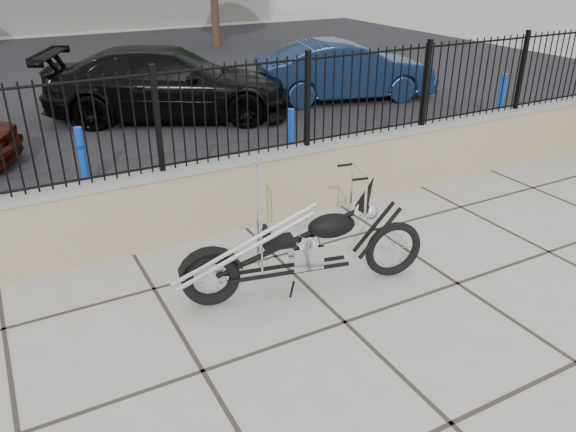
% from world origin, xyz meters
% --- Properties ---
extents(ground_plane, '(90.00, 90.00, 0.00)m').
position_xyz_m(ground_plane, '(0.00, 0.00, 0.00)').
color(ground_plane, '#99968E').
rests_on(ground_plane, ground).
extents(parking_lot, '(30.00, 30.00, 0.00)m').
position_xyz_m(parking_lot, '(0.00, 12.50, 0.00)').
color(parking_lot, black).
rests_on(parking_lot, ground).
extents(retaining_wall, '(14.00, 0.36, 0.96)m').
position_xyz_m(retaining_wall, '(0.00, 2.50, 0.48)').
color(retaining_wall, gray).
rests_on(retaining_wall, ground_plane).
extents(iron_fence, '(14.00, 0.08, 1.20)m').
position_xyz_m(iron_fence, '(0.00, 2.50, 1.56)').
color(iron_fence, black).
rests_on(iron_fence, retaining_wall).
extents(chopper_motorcycle, '(2.59, 0.98, 1.53)m').
position_xyz_m(chopper_motorcycle, '(-0.09, 0.72, 0.77)').
color(chopper_motorcycle, black).
rests_on(chopper_motorcycle, ground_plane).
extents(car_black, '(5.58, 4.07, 1.50)m').
position_xyz_m(car_black, '(0.83, 8.05, 0.75)').
color(car_black, black).
rests_on(car_black, parking_lot).
extents(car_blue, '(4.47, 2.47, 1.39)m').
position_xyz_m(car_blue, '(5.05, 7.60, 0.70)').
color(car_blue, '#11213F').
rests_on(car_blue, parking_lot).
extents(bollard_a, '(0.16, 0.16, 0.99)m').
position_xyz_m(bollard_a, '(-1.60, 4.74, 0.50)').
color(bollard_a, '#0D1BC9').
rests_on(bollard_a, ground_plane).
extents(bollard_b, '(0.14, 0.14, 0.95)m').
position_xyz_m(bollard_b, '(1.74, 4.29, 0.48)').
color(bollard_b, '#0B28B0').
rests_on(bollard_b, ground_plane).
extents(bollard_c, '(0.16, 0.16, 1.04)m').
position_xyz_m(bollard_c, '(6.79, 4.35, 0.52)').
color(bollard_c, '#0B20B2').
rests_on(bollard_c, ground_plane).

